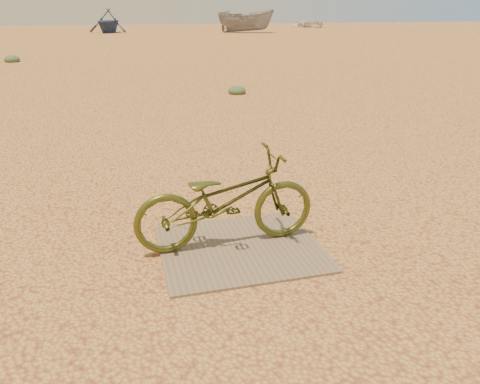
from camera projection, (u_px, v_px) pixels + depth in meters
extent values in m
plane|color=#DAAB55|center=(256.00, 239.00, 4.40)|extent=(120.00, 120.00, 0.00)
cube|color=#71634C|center=(240.00, 248.00, 4.20)|extent=(1.42, 1.24, 0.02)
imported|color=#444919|center=(226.00, 200.00, 4.11)|extent=(1.64, 0.62, 0.85)
imported|color=navy|center=(108.00, 21.00, 39.53)|extent=(4.28, 4.58, 1.95)
imported|color=gray|center=(246.00, 21.00, 39.75)|extent=(5.11, 3.60, 1.85)
imported|color=silver|center=(312.00, 23.00, 50.28)|extent=(3.86, 4.75, 0.86)
ellipsoid|color=#4A6141|center=(237.00, 94.00, 11.78)|extent=(0.45, 0.45, 0.25)
ellipsoid|color=#4A6141|center=(12.00, 62.00, 18.57)|extent=(0.60, 0.60, 0.33)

